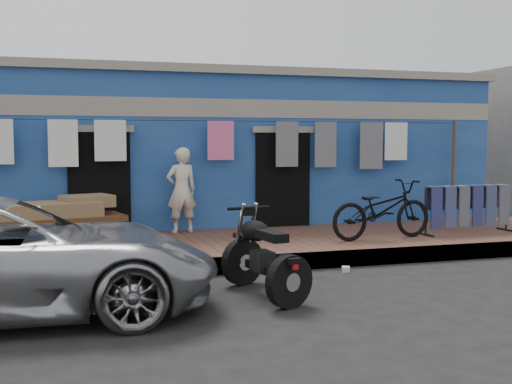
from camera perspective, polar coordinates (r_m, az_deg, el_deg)
The scene contains 13 objects.
ground at distance 8.13m, azimuth 4.16°, elevation -9.20°, with size 80.00×80.00×0.00m, color black.
sidewalk at distance 10.90m, azimuth -1.54°, elevation -4.97°, with size 28.00×3.00×0.25m, color brown.
curb at distance 9.53m, azimuth 0.79°, elevation -6.36°, with size 28.00×0.10×0.25m, color gray.
building at distance 14.63m, azimuth -5.71°, elevation 3.60°, with size 12.20×5.20×3.36m.
clothesline at distance 11.90m, azimuth -4.45°, elevation 3.94°, with size 10.06×0.06×2.10m.
seated_person at distance 11.79m, azimuth -6.64°, elevation 0.16°, with size 0.56×0.37×1.56m, color beige.
bicycle at distance 11.17m, azimuth 11.11°, elevation -0.97°, with size 0.68×1.92×1.24m, color black.
motorcycle at distance 8.02m, azimuth 0.73°, elevation -5.45°, with size 0.82×1.73×1.08m, color black, non-canonical shape.
charpoy at distance 11.17m, azimuth -16.97°, elevation -2.41°, with size 2.32×1.43×0.73m, color brown, non-canonical shape.
jeans_rack at distance 12.31m, azimuth 18.27°, elevation -1.40°, with size 1.90×0.49×0.90m, color black, non-canonical shape.
litter_a at distance 9.16m, azimuth 3.51°, elevation -7.38°, with size 0.17×0.13×0.08m, color silver.
litter_b at distance 9.64m, azimuth 7.99°, elevation -6.81°, with size 0.15×0.11×0.08m, color silver.
litter_c at distance 8.73m, azimuth 3.86°, elevation -7.97°, with size 0.20×0.16×0.08m, color silver.
Camera 1 is at (-2.85, -7.36, 1.94)m, focal length 45.00 mm.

